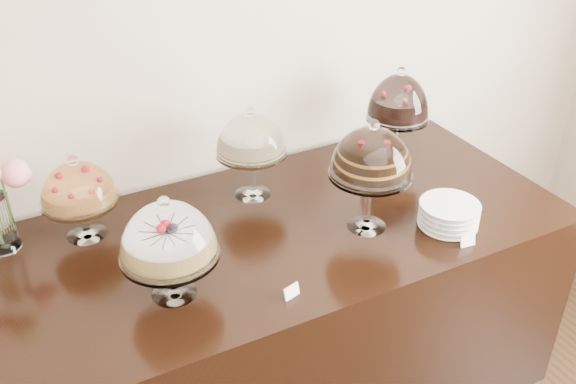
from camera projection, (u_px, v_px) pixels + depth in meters
name	position (u px, v px, depth m)	size (l,w,h in m)	color
wall_back	(145.00, 43.00, 2.42)	(5.00, 0.04, 3.00)	beige
display_counter	(282.00, 315.00, 2.67)	(2.20, 1.00, 0.90)	black
cake_stand_sugar_sponge	(168.00, 236.00, 1.99)	(0.32, 0.32, 0.37)	white
cake_stand_choco_layer	(372.00, 156.00, 2.28)	(0.31, 0.31, 0.44)	white
cake_stand_cheesecake	(251.00, 139.00, 2.51)	(0.29, 0.29, 0.39)	white
cake_stand_dark_choco	(399.00, 102.00, 2.74)	(0.27, 0.27, 0.44)	white
cake_stand_fruit_tart	(78.00, 188.00, 2.29)	(0.28, 0.28, 0.33)	white
plate_stack	(449.00, 215.00, 2.42)	(0.22, 0.22, 0.09)	silver
price_card_left	(292.00, 292.00, 2.08)	(0.06, 0.01, 0.04)	white
price_card_right	(468.00, 241.00, 2.32)	(0.06, 0.01, 0.04)	white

